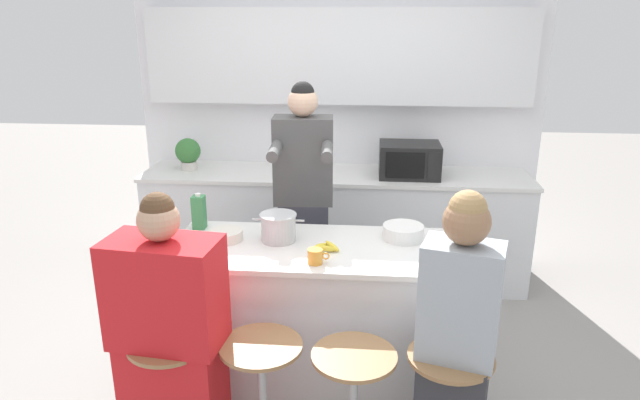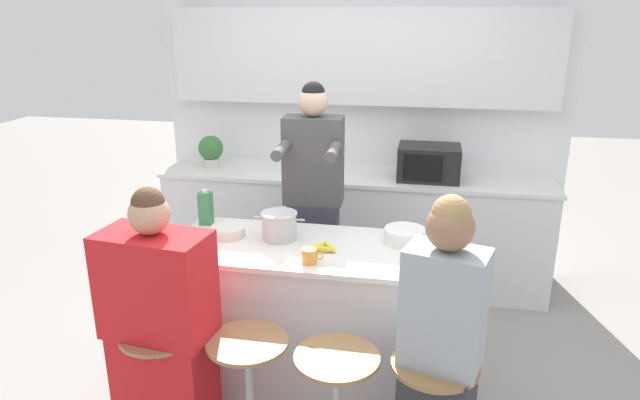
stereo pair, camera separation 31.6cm
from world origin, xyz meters
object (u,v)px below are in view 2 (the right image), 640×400
at_px(person_seated_near, 440,361).
at_px(person_cooking, 314,212).
at_px(microwave, 429,163).
at_px(bar_stool_center_left, 249,392).
at_px(person_wrapped_blanket, 161,335).
at_px(juice_carton, 206,208).
at_px(banana_bunch, 324,247).
at_px(bar_stool_leftmost, 165,382).
at_px(cooking_pot, 279,226).
at_px(kitchen_island, 318,318).
at_px(potted_plant, 211,150).
at_px(coffee_cup_near, 427,265).
at_px(fruit_bowl, 228,231).
at_px(coffee_cup_far, 310,256).

bearing_deg(person_seated_near, person_cooking, 138.67).
distance_m(person_cooking, microwave, 1.11).
distance_m(bar_stool_center_left, microwave, 2.35).
relative_size(person_wrapped_blanket, juice_carton, 6.49).
bearing_deg(banana_bunch, microwave, 70.70).
distance_m(bar_stool_leftmost, cooking_pot, 1.02).
distance_m(kitchen_island, potted_plant, 2.03).
distance_m(bar_stool_leftmost, coffee_cup_near, 1.45).
distance_m(kitchen_island, banana_bunch, 0.48).
bearing_deg(fruit_bowl, person_cooking, 59.22).
relative_size(cooking_pot, fruit_bowl, 1.55).
bearing_deg(cooking_pot, coffee_cup_near, -19.65).
relative_size(person_wrapped_blanket, microwave, 3.01).
distance_m(person_wrapped_blanket, banana_bunch, 0.95).
bearing_deg(coffee_cup_far, juice_carton, 149.15).
distance_m(coffee_cup_near, microwave, 1.71).
bearing_deg(coffee_cup_near, bar_stool_leftmost, -162.31).
bearing_deg(potted_plant, microwave, -1.30).
height_order(kitchen_island, bar_stool_leftmost, kitchen_island).
height_order(juice_carton, potted_plant, potted_plant).
bearing_deg(bar_stool_leftmost, coffee_cup_far, 31.39).
distance_m(cooking_pot, juice_carton, 0.53).
height_order(kitchen_island, person_seated_near, person_seated_near).
xyz_separation_m(coffee_cup_near, banana_bunch, (-0.55, 0.17, -0.02)).
xyz_separation_m(cooking_pot, coffee_cup_near, (0.84, -0.30, -0.03)).
bearing_deg(person_seated_near, coffee_cup_far, 164.90).
bearing_deg(bar_stool_leftmost, microwave, 59.42).
bearing_deg(person_seated_near, coffee_cup_near, 117.30).
xyz_separation_m(bar_stool_center_left, juice_carton, (-0.52, 0.84, 0.64)).
xyz_separation_m(bar_stool_center_left, coffee_cup_near, (0.82, 0.39, 0.58)).
xyz_separation_m(bar_stool_center_left, person_cooking, (0.06, 1.30, 0.49)).
relative_size(person_cooking, coffee_cup_far, 15.72).
xyz_separation_m(bar_stool_leftmost, person_wrapped_blanket, (0.01, -0.00, 0.28)).
height_order(bar_stool_center_left, coffee_cup_near, coffee_cup_near).
bearing_deg(fruit_bowl, person_seated_near, -29.25).
distance_m(coffee_cup_near, juice_carton, 1.42).
bearing_deg(cooking_pot, potted_plant, 123.91).
xyz_separation_m(cooking_pot, banana_bunch, (0.28, -0.13, -0.06)).
distance_m(coffee_cup_near, banana_bunch, 0.58).
relative_size(bar_stool_center_left, person_seated_near, 0.46).
height_order(bar_stool_leftmost, banana_bunch, banana_bunch).
height_order(person_wrapped_blanket, person_seated_near, person_seated_near).
distance_m(juice_carton, potted_plant, 1.38).
relative_size(person_wrapped_blanket, coffee_cup_far, 12.75).
distance_m(person_wrapped_blanket, coffee_cup_near, 1.35).
xyz_separation_m(fruit_bowl, potted_plant, (-0.67, 1.47, 0.12)).
distance_m(bar_stool_center_left, person_seated_near, 0.95).
distance_m(bar_stool_center_left, potted_plant, 2.45).
height_order(bar_stool_center_left, person_wrapped_blanket, person_wrapped_blanket).
xyz_separation_m(cooking_pot, fruit_bowl, (-0.30, -0.02, -0.05)).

